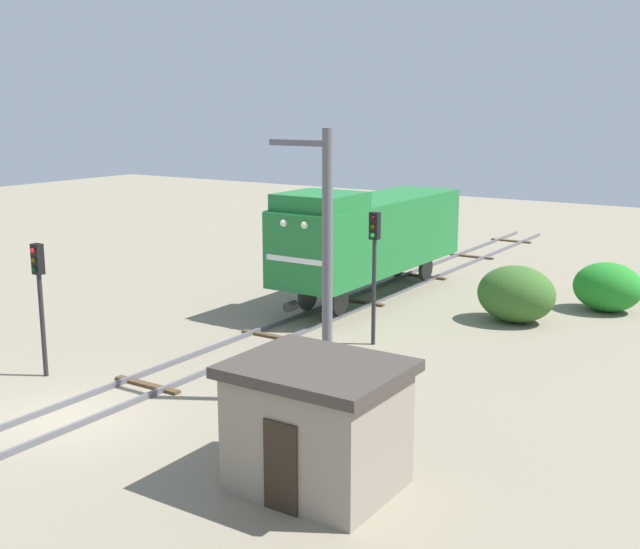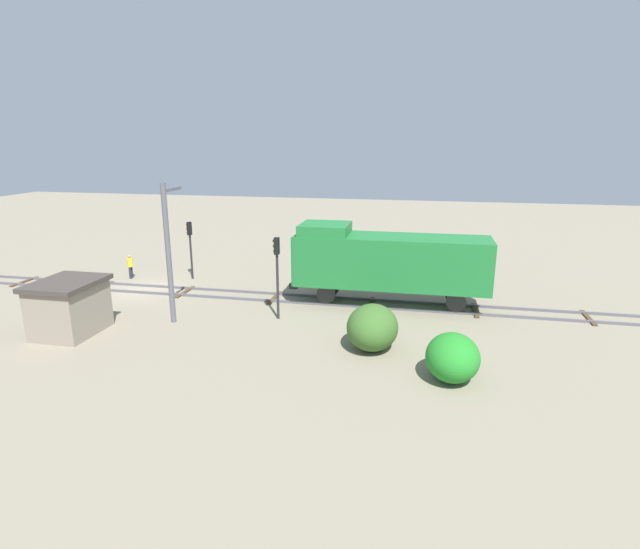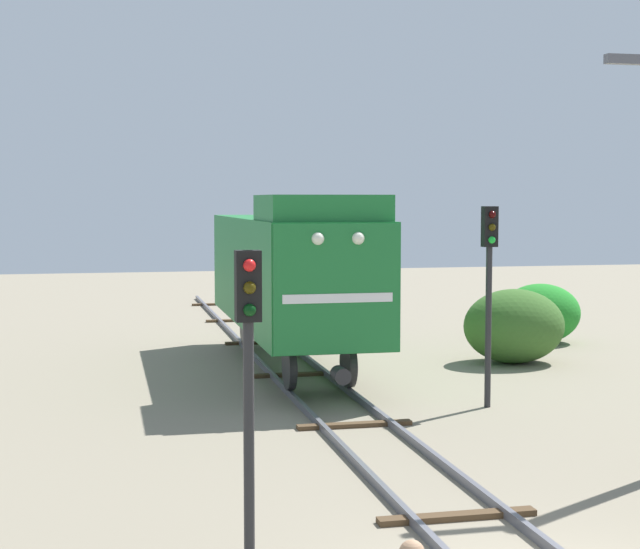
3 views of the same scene
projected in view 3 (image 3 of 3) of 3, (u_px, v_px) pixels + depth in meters
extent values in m
cube|color=#4C3823|center=(457.00, 516.00, 14.25)|extent=(2.40, 0.24, 0.09)
cube|color=#4C3823|center=(355.00, 425.00, 20.05)|extent=(2.40, 0.24, 0.09)
cube|color=#4C3823|center=(298.00, 374.00, 25.84)|extent=(2.40, 0.24, 0.09)
cube|color=#4C3823|center=(262.00, 342.00, 31.64)|extent=(2.40, 0.24, 0.09)
cube|color=#4C3823|center=(237.00, 320.00, 37.43)|extent=(2.40, 0.24, 0.09)
cube|color=#4C3823|center=(219.00, 304.00, 43.22)|extent=(2.40, 0.24, 0.09)
cube|color=#1E7233|center=(290.00, 271.00, 26.73)|extent=(2.90, 11.00, 2.90)
cube|color=#1E7233|center=(321.00, 208.00, 22.80)|extent=(2.75, 2.80, 0.60)
cube|color=#1E7233|center=(338.00, 289.00, 21.32)|extent=(2.84, 0.10, 2.84)
cube|color=white|center=(338.00, 298.00, 21.30)|extent=(2.46, 0.06, 0.20)
sphere|color=white|center=(318.00, 239.00, 21.09)|extent=(0.28, 0.28, 0.28)
sphere|color=white|center=(358.00, 238.00, 21.29)|extent=(0.28, 0.28, 0.28)
cylinder|color=#262628|center=(341.00, 375.00, 21.17)|extent=(0.36, 0.50, 0.36)
cylinder|color=#262628|center=(289.00, 367.00, 23.12)|extent=(0.18, 1.10, 1.10)
cylinder|color=#262628|center=(349.00, 365.00, 23.43)|extent=(0.18, 1.10, 1.10)
cylinder|color=#262628|center=(245.00, 327.00, 30.32)|extent=(0.18, 1.10, 1.10)
cylinder|color=#262628|center=(291.00, 326.00, 30.63)|extent=(0.18, 1.10, 1.10)
cylinder|color=#262628|center=(249.00, 408.00, 12.45)|extent=(0.14, 0.14, 4.01)
cube|color=black|center=(248.00, 286.00, 12.33)|extent=(0.32, 0.24, 0.90)
sphere|color=red|center=(250.00, 265.00, 12.17)|extent=(0.16, 0.16, 0.16)
sphere|color=#3C3306|center=(250.00, 288.00, 12.19)|extent=(0.16, 0.16, 0.16)
sphere|color=black|center=(250.00, 310.00, 12.22)|extent=(0.16, 0.16, 0.16)
cylinder|color=#262628|center=(489.00, 307.00, 21.82)|extent=(0.14, 0.14, 4.50)
cube|color=black|center=(490.00, 227.00, 21.68)|extent=(0.32, 0.24, 0.90)
sphere|color=#390606|center=(492.00, 214.00, 21.53)|extent=(0.16, 0.16, 0.16)
sphere|color=#3C3306|center=(492.00, 227.00, 21.55)|extent=(0.16, 0.16, 0.16)
sphere|color=green|center=(492.00, 240.00, 21.57)|extent=(0.16, 0.16, 0.16)
ellipsoid|color=#376026|center=(514.00, 326.00, 27.84)|extent=(2.92, 2.39, 2.12)
ellipsoid|color=#228126|center=(540.00, 313.00, 31.78)|extent=(2.66, 2.18, 1.93)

